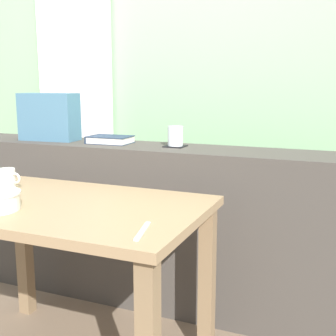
{
  "coord_description": "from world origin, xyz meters",
  "views": [
    {
      "loc": [
        0.93,
        -1.48,
        1.14
      ],
      "look_at": [
        0.15,
        0.41,
        0.75
      ],
      "focal_mm": 47.42,
      "sensor_mm": 36.0,
      "label": 1
    }
  ],
  "objects": [
    {
      "name": "throw_pillow",
      "position": [
        -0.63,
        0.55,
        0.96
      ],
      "size": [
        0.33,
        0.16,
        0.26
      ],
      "primitive_type": "cube",
      "rotation": [
        0.0,
        0.0,
        0.08
      ],
      "color": "#426B84",
      "rests_on": "dark_console_ledge"
    },
    {
      "name": "outdoor_backdrop",
      "position": [
        0.0,
        1.27,
        1.4
      ],
      "size": [
        4.8,
        0.08,
        2.8
      ],
      "primitive_type": "cube",
      "color": "#8EBC89",
      "rests_on": "ground"
    },
    {
      "name": "dark_console_ledge",
      "position": [
        0.0,
        0.55,
        0.42
      ],
      "size": [
        2.8,
        0.34,
        0.83
      ],
      "primitive_type": "cube",
      "color": "#423D38",
      "rests_on": "ground"
    },
    {
      "name": "curtain_left_panel",
      "position": [
        -0.87,
        1.17,
        1.25
      ],
      "size": [
        0.56,
        0.06,
        2.5
      ],
      "primitive_type": "cube",
      "color": "white",
      "rests_on": "ground"
    },
    {
      "name": "breakfast_table",
      "position": [
        -0.06,
        -0.11,
        0.58
      ],
      "size": [
        1.05,
        0.68,
        0.69
      ],
      "color": "#826849",
      "rests_on": "ground"
    },
    {
      "name": "ceramic_mug",
      "position": [
        -0.45,
        0.0,
        0.74
      ],
      "size": [
        0.11,
        0.08,
        0.08
      ],
      "color": "silver",
      "rests_on": "breakfast_table"
    },
    {
      "name": "juice_glass",
      "position": [
        0.12,
        0.57,
        0.88
      ],
      "size": [
        0.08,
        0.08,
        0.1
      ],
      "color": "white",
      "rests_on": "coaster_square"
    },
    {
      "name": "fork_utensil",
      "position": [
        0.36,
        -0.3,
        0.7
      ],
      "size": [
        0.05,
        0.17,
        0.01
      ],
      "primitive_type": "cube",
      "rotation": [
        0.0,
        0.0,
        0.22
      ],
      "color": "silver",
      "rests_on": "breakfast_table"
    },
    {
      "name": "closed_book",
      "position": [
        -0.25,
        0.57,
        0.85
      ],
      "size": [
        0.23,
        0.16,
        0.04
      ],
      "color": "#1E2D47",
      "rests_on": "dark_console_ledge"
    },
    {
      "name": "coaster_square",
      "position": [
        0.12,
        0.57,
        0.83
      ],
      "size": [
        0.1,
        0.1,
        0.0
      ],
      "primitive_type": "cube",
      "color": "black",
      "rests_on": "dark_console_ledge"
    }
  ]
}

